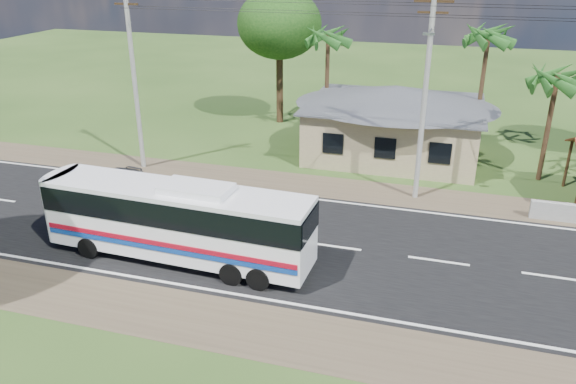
{
  "coord_description": "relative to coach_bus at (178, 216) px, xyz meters",
  "views": [
    {
      "loc": [
        4.22,
        -21.28,
        11.91
      ],
      "look_at": [
        -2.35,
        1.0,
        1.91
      ],
      "focal_mm": 35.0,
      "sensor_mm": 36.0,
      "label": 1
    }
  ],
  "objects": [
    {
      "name": "palm_near",
      "position": [
        15.37,
        13.87,
        3.71
      ],
      "size": [
        2.8,
        2.8,
        6.7
      ],
      "color": "#47301E",
      "rests_on": "ground"
    },
    {
      "name": "house",
      "position": [
        6.87,
        15.87,
        0.65
      ],
      "size": [
        12.4,
        10.0,
        5.0
      ],
      "color": "tan",
      "rests_on": "ground"
    },
    {
      "name": "small_car",
      "position": [
        -6.62,
        5.45,
        -1.38
      ],
      "size": [
        2.04,
        3.79,
        1.22
      ],
      "primitive_type": "imported",
      "rotation": [
        0.0,
        0.0,
        -0.17
      ],
      "color": "#313133",
      "rests_on": "ground"
    },
    {
      "name": "coach_bus",
      "position": [
        0.0,
        0.0,
        0.0
      ],
      "size": [
        11.33,
        2.82,
        3.49
      ],
      "rotation": [
        0.0,
        0.0,
        -0.04
      ],
      "color": "white",
      "rests_on": "ground"
    },
    {
      "name": "ground",
      "position": [
        5.87,
        2.87,
        -2.0
      ],
      "size": [
        120.0,
        120.0,
        0.0
      ],
      "primitive_type": "plane",
      "color": "#264317",
      "rests_on": "ground"
    },
    {
      "name": "road",
      "position": [
        5.87,
        2.87,
        -1.99
      ],
      "size": [
        120.0,
        16.0,
        0.03
      ],
      "color": "black",
      "rests_on": "ground"
    },
    {
      "name": "utility_poles",
      "position": [
        8.54,
        9.36,
        3.77
      ],
      "size": [
        32.8,
        2.22,
        11.0
      ],
      "color": "#9E9E99",
      "rests_on": "ground"
    },
    {
      "name": "palm_mid",
      "position": [
        11.87,
        18.37,
        5.16
      ],
      "size": [
        2.8,
        2.8,
        8.2
      ],
      "color": "#47301E",
      "rests_on": "ground"
    },
    {
      "name": "tree_behind_house",
      "position": [
        -2.13,
        20.87,
        5.12
      ],
      "size": [
        6.0,
        6.0,
        9.61
      ],
      "color": "#47301E",
      "rests_on": "ground"
    },
    {
      "name": "palm_far",
      "position": [
        1.87,
        18.87,
        4.68
      ],
      "size": [
        2.8,
        2.8,
        7.7
      ],
      "color": "#47301E",
      "rests_on": "ground"
    }
  ]
}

